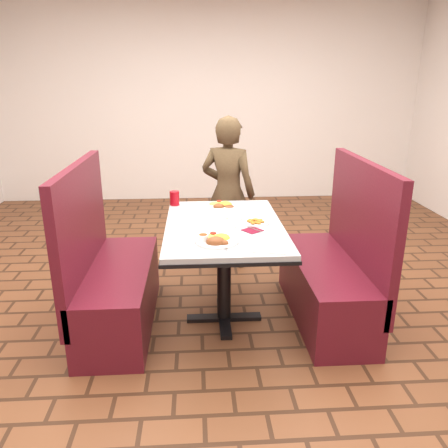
{
  "coord_description": "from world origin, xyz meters",
  "views": [
    {
      "loc": [
        -0.18,
        -2.85,
        1.71
      ],
      "look_at": [
        0.0,
        0.0,
        0.75
      ],
      "focal_mm": 35.0,
      "sensor_mm": 36.0,
      "label": 1
    }
  ],
  "objects": [
    {
      "name": "red_tumbler",
      "position": [
        -0.36,
        0.5,
        0.81
      ],
      "size": [
        0.07,
        0.07,
        0.11
      ],
      "primitive_type": "cylinder",
      "color": "#AC0B15",
      "rests_on": "dining_table"
    },
    {
      "name": "diner_person",
      "position": [
        0.1,
        1.04,
        0.7
      ],
      "size": [
        0.6,
        0.51,
        1.4
      ],
      "primitive_type": "imported",
      "rotation": [
        0.0,
        0.0,
        2.74
      ],
      "color": "brown",
      "rests_on": "ground"
    },
    {
      "name": "dining_table",
      "position": [
        0.0,
        0.0,
        0.65
      ],
      "size": [
        0.81,
        1.21,
        0.75
      ],
      "color": "#B1B3B6",
      "rests_on": "ground"
    },
    {
      "name": "paper_napkin",
      "position": [
        0.24,
        -0.49,
        0.76
      ],
      "size": [
        0.22,
        0.19,
        0.01
      ],
      "primitive_type": "cube",
      "rotation": [
        0.0,
        0.0,
        -0.27
      ],
      "color": "white",
      "rests_on": "dining_table"
    },
    {
      "name": "booth_bench_right",
      "position": [
        0.8,
        0.0,
        0.33
      ],
      "size": [
        0.47,
        1.2,
        1.17
      ],
      "color": "maroon",
      "rests_on": "ground"
    },
    {
      "name": "knife_utensil",
      "position": [
        -0.04,
        -0.41,
        0.76
      ],
      "size": [
        0.07,
        0.18,
        0.0
      ],
      "primitive_type": "cube",
      "rotation": [
        0.0,
        0.0,
        0.31
      ],
      "color": "silver",
      "rests_on": "dining_table"
    },
    {
      "name": "room",
      "position": [
        0.0,
        0.0,
        1.91
      ],
      "size": [
        7.0,
        7.04,
        2.82
      ],
      "color": "brown",
      "rests_on": "ground"
    },
    {
      "name": "fork_utensil",
      "position": [
        -0.06,
        -0.41,
        0.76
      ],
      "size": [
        0.03,
        0.14,
        0.0
      ],
      "primitive_type": "cube",
      "rotation": [
        0.0,
        0.0,
        0.13
      ],
      "color": "silver",
      "rests_on": "dining_table"
    },
    {
      "name": "lettuce_shreds",
      "position": [
        0.04,
        0.06,
        0.75
      ],
      "size": [
        0.28,
        0.32,
        0.0
      ],
      "primitive_type": null,
      "color": "#9CD053",
      "rests_on": "dining_table"
    },
    {
      "name": "plantain_plate",
      "position": [
        0.22,
        -0.01,
        0.76
      ],
      "size": [
        0.18,
        0.18,
        0.03
      ],
      "rotation": [
        0.0,
        0.0,
        -0.21
      ],
      "color": "white",
      "rests_on": "dining_table"
    },
    {
      "name": "booth_bench_left",
      "position": [
        -0.8,
        0.0,
        0.33
      ],
      "size": [
        0.47,
        1.2,
        1.17
      ],
      "color": "maroon",
      "rests_on": "ground"
    },
    {
      "name": "maroon_napkin",
      "position": [
        0.18,
        -0.15,
        0.75
      ],
      "size": [
        0.16,
        0.16,
        0.0
      ],
      "primitive_type": "cube",
      "rotation": [
        0.0,
        0.0,
        0.64
      ],
      "color": "maroon",
      "rests_on": "dining_table"
    },
    {
      "name": "far_dinner_plate",
      "position": [
        0.01,
        0.41,
        0.77
      ],
      "size": [
        0.26,
        0.26,
        0.07
      ],
      "rotation": [
        0.0,
        0.0,
        -0.38
      ],
      "color": "white",
      "rests_on": "dining_table"
    },
    {
      "name": "near_dinner_plate",
      "position": [
        -0.07,
        -0.35,
        0.78
      ],
      "size": [
        0.27,
        0.27,
        0.08
      ],
      "rotation": [
        0.0,
        0.0,
        0.21
      ],
      "color": "white",
      "rests_on": "dining_table"
    },
    {
      "name": "spoon_utensil",
      "position": [
        0.19,
        -0.14,
        0.76
      ],
      "size": [
        0.09,
        0.11,
        0.0
      ],
      "primitive_type": "cube",
      "rotation": [
        0.0,
        0.0,
        0.66
      ],
      "color": "silver",
      "rests_on": "dining_table"
    }
  ]
}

